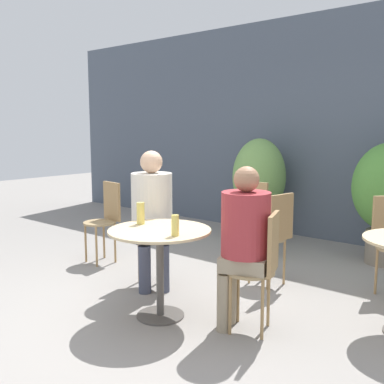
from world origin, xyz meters
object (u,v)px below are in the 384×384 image
object	(u,v)px
bistro_chair_4	(274,231)
potted_plant_0	(259,181)
cafe_table_near	(160,247)
seated_person_0	(243,235)
beer_glass_0	(141,213)
bistro_chair_3	(258,212)
seated_person_1	(152,209)
bistro_chair_1	(151,228)
beer_glass_1	(175,225)
bistro_chair_5	(106,214)
bistro_chair_0	(262,261)

from	to	relation	value
bistro_chair_4	potted_plant_0	xyz separation A→B (m)	(-1.12, 1.57, 0.24)
cafe_table_near	seated_person_0	distance (m)	0.69
seated_person_0	beer_glass_0	bearing A→B (deg)	-97.82
bistro_chair_3	seated_person_1	bearing A→B (deg)	78.29
bistro_chair_1	bistro_chair_4	size ratio (longest dim) A/B	1.00
cafe_table_near	bistro_chair_4	distance (m)	1.25
beer_glass_1	potted_plant_0	bearing A→B (deg)	109.51
seated_person_1	bistro_chair_5	bearing A→B (deg)	114.47
bistro_chair_0	bistro_chair_5	bearing A→B (deg)	-120.77
bistro_chair_3	bistro_chair_4	distance (m)	0.96
bistro_chair_3	seated_person_0	size ratio (longest dim) A/B	0.73
bistro_chair_1	bistro_chair_5	world-z (taller)	same
bistro_chair_1	beer_glass_0	size ratio (longest dim) A/B	4.98
bistro_chair_3	bistro_chair_5	world-z (taller)	same
bistro_chair_1	seated_person_0	size ratio (longest dim) A/B	0.73
bistro_chair_0	bistro_chair_3	bearing A→B (deg)	-167.51
bistro_chair_3	potted_plant_0	xyz separation A→B (m)	(-0.50, 0.84, 0.24)
potted_plant_0	beer_glass_1	bearing A→B (deg)	-70.49
bistro_chair_5	potted_plant_0	world-z (taller)	potted_plant_0
seated_person_0	beer_glass_0	xyz separation A→B (m)	(-0.89, -0.18, 0.08)
cafe_table_near	bistro_chair_4	xyz separation A→B (m)	(0.35, 1.20, -0.03)
bistro_chair_4	beer_glass_1	distance (m)	1.31
bistro_chair_1	seated_person_0	distance (m)	1.30
seated_person_0	seated_person_1	size ratio (longest dim) A/B	0.95
bistro_chair_5	beer_glass_1	size ratio (longest dim) A/B	5.75
bistro_chair_3	beer_glass_1	xyz separation A→B (m)	(0.51, -2.02, 0.25)
bistro_chair_1	bistro_chair_4	xyz separation A→B (m)	(0.97, 0.67, 0.00)
bistro_chair_0	bistro_chair_1	xyz separation A→B (m)	(-1.38, 0.26, 0.00)
bistro_chair_4	bistro_chair_5	distance (m)	1.93
bistro_chair_5	bistro_chair_1	bearing A→B (deg)	-4.08
bistro_chair_1	cafe_table_near	bearing A→B (deg)	-90.00
cafe_table_near	bistro_chair_0	xyz separation A→B (m)	(0.77, 0.27, -0.03)
bistro_chair_4	potted_plant_0	world-z (taller)	potted_plant_0
bistro_chair_1	beer_glass_0	distance (m)	0.66
seated_person_0	beer_glass_1	distance (m)	0.50
beer_glass_1	seated_person_1	bearing A→B (deg)	145.18
bistro_chair_0	bistro_chair_1	bearing A→B (deg)	-120.00
seated_person_0	seated_person_1	distance (m)	1.16
bistro_chair_1	beer_glass_0	xyz separation A→B (m)	(0.37, -0.49, 0.26)
beer_glass_1	bistro_chair_0	bearing A→B (deg)	34.14
bistro_chair_0	potted_plant_0	size ratio (longest dim) A/B	0.66
bistro_chair_3	beer_glass_0	xyz separation A→B (m)	(0.02, -1.89, 0.26)
seated_person_0	potted_plant_0	distance (m)	2.91
bistro_chair_0	seated_person_0	distance (m)	0.23
bistro_chair_0	seated_person_1	xyz separation A→B (m)	(-1.28, 0.17, 0.22)
seated_person_1	beer_glass_0	bearing A→B (deg)	-106.30
bistro_chair_0	potted_plant_0	world-z (taller)	potted_plant_0
beer_glass_0	potted_plant_0	bearing A→B (deg)	100.76
beer_glass_0	beer_glass_1	xyz separation A→B (m)	(0.49, -0.13, -0.01)
bistro_chair_5	beer_glass_1	xyz separation A→B (m)	(1.76, -0.81, 0.25)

